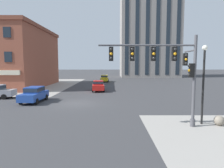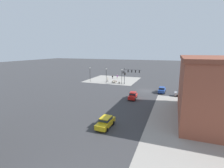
# 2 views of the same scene
# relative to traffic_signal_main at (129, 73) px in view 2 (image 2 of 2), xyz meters

# --- Properties ---
(ground_plane) EXTENTS (320.00, 320.00, 0.00)m
(ground_plane) POSITION_rel_traffic_signal_main_xyz_m (-7.54, 7.70, -3.99)
(ground_plane) COLOR #38383A
(sidewalk_corner_slab) EXTENTS (20.00, 19.00, 0.02)m
(sidewalk_corner_slab) POSITION_rel_traffic_signal_main_xyz_m (8.46, -6.80, -3.99)
(sidewalk_corner_slab) COLOR gray
(sidewalk_corner_slab) RESTS_ON ground
(traffic_signal_main) EXTENTS (6.36, 2.09, 5.96)m
(traffic_signal_main) POSITION_rel_traffic_signal_main_xyz_m (0.00, 0.00, 0.00)
(traffic_signal_main) COLOR #4C4C51
(traffic_signal_main) RESTS_ON ground
(bollard_sphere_curb_a) EXTENTS (0.68, 0.68, 0.68)m
(bollard_sphere_curb_a) POSITION_rel_traffic_signal_main_xyz_m (3.48, 0.05, -3.65)
(bollard_sphere_curb_a) COLOR gray
(bollard_sphere_curb_a) RESTS_ON ground
(bollard_sphere_curb_b) EXTENTS (0.68, 0.68, 0.68)m
(bollard_sphere_curb_b) POSITION_rel_traffic_signal_main_xyz_m (5.33, -0.21, -3.65)
(bollard_sphere_curb_b) COLOR gray
(bollard_sphere_curb_b) RESTS_ON ground
(bollard_sphere_curb_c) EXTENTS (0.68, 0.68, 0.68)m
(bollard_sphere_curb_c) POSITION_rel_traffic_signal_main_xyz_m (6.15, -0.29, -3.65)
(bollard_sphere_curb_c) COLOR gray
(bollard_sphere_curb_c) RESTS_ON ground
(bench_near_signal) EXTENTS (1.81, 0.52, 0.49)m
(bench_near_signal) POSITION_rel_traffic_signal_main_xyz_m (6.10, -2.19, -3.66)
(bench_near_signal) COLOR brown
(bench_near_signal) RESTS_ON ground
(pedestrian_near_bench) EXTENTS (0.53, 0.28, 1.60)m
(pedestrian_near_bench) POSITION_rel_traffic_signal_main_xyz_m (9.38, -8.63, -3.08)
(pedestrian_near_bench) COLOR #333333
(pedestrian_near_bench) RESTS_ON ground
(pedestrian_at_curb) EXTENTS (0.48, 0.35, 1.67)m
(pedestrian_at_curb) POSITION_rel_traffic_signal_main_xyz_m (7.75, -10.03, -3.03)
(pedestrian_at_curb) COLOR gray
(pedestrian_at_curb) RESTS_ON ground
(pedestrian_walking_east) EXTENTS (0.36, 0.46, 1.66)m
(pedestrian_walking_east) POSITION_rel_traffic_signal_main_xyz_m (8.78, -1.61, -3.04)
(pedestrian_walking_east) COLOR black
(pedestrian_walking_east) RESTS_ON ground
(street_lamp_corner_near) EXTENTS (0.36, 0.36, 5.38)m
(street_lamp_corner_near) POSITION_rel_traffic_signal_main_xyz_m (2.46, 0.39, -0.61)
(street_lamp_corner_near) COLOR black
(street_lamp_corner_near) RESTS_ON ground
(street_lamp_mid_sidewalk) EXTENTS (0.36, 0.36, 5.36)m
(street_lamp_mid_sidewalk) POSITION_rel_traffic_signal_main_xyz_m (8.73, -0.03, -0.62)
(street_lamp_mid_sidewalk) COLOR black
(street_lamp_mid_sidewalk) RESTS_ON ground
(street_lamp_corner_far) EXTENTS (0.36, 0.36, 5.57)m
(street_lamp_corner_far) POSITION_rel_traffic_signal_main_xyz_m (15.51, 0.23, -0.51)
(street_lamp_corner_far) COLOR black
(street_lamp_corner_far) RESTS_ON ground
(car_main_northbound_near) EXTENTS (1.95, 4.43, 1.68)m
(car_main_northbound_near) POSITION_rel_traffic_signal_main_xyz_m (-5.55, 34.58, -3.07)
(car_main_northbound_near) COLOR gold
(car_main_northbound_near) RESTS_ON ground
(car_main_northbound_far) EXTENTS (1.98, 4.44, 1.68)m
(car_main_northbound_far) POSITION_rel_traffic_signal_main_xyz_m (-12.30, 8.51, -3.07)
(car_main_northbound_far) COLOR #23479E
(car_main_northbound_far) RESTS_ON ground
(car_main_southbound_near) EXTENTS (2.15, 4.52, 1.68)m
(car_main_southbound_near) POSITION_rel_traffic_signal_main_xyz_m (-5.89, 17.62, -3.07)
(car_main_southbound_near) COLOR red
(car_main_southbound_near) RESTS_ON ground
(car_cross_eastbound) EXTENTS (4.50, 2.09, 1.68)m
(car_cross_eastbound) POSITION_rel_traffic_signal_main_xyz_m (-17.99, 10.83, -3.07)
(car_cross_eastbound) COLOR #99999E
(car_cross_eastbound) RESTS_ON ground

